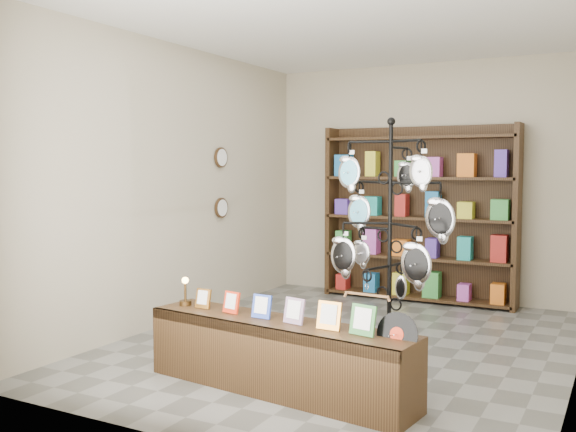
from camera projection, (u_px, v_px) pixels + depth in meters
name	position (u px, v px, depth m)	size (l,w,h in m)	color
ground	(347.00, 344.00, 6.12)	(5.00, 5.00, 0.00)	slate
room_envelope	(348.00, 149.00, 5.98)	(5.00, 5.00, 5.00)	#AEA38C
display_tree	(390.00, 224.00, 5.35)	(1.07, 1.00, 2.09)	black
front_shelf	(278.00, 356.00, 4.80)	(2.23, 0.71, 0.78)	black
back_shelving	(419.00, 219.00, 8.06)	(2.42, 0.36, 2.20)	black
wall_clocks	(221.00, 183.00, 7.64)	(0.03, 0.24, 0.84)	black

